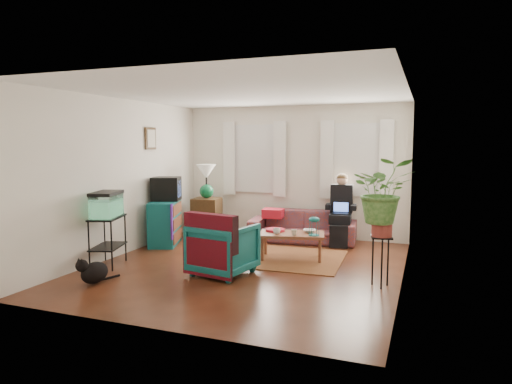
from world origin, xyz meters
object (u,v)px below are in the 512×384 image
at_px(dresser, 165,223).
at_px(armchair, 223,246).
at_px(sofa, 303,221).
at_px(plant_stand, 381,262).
at_px(coffee_table, 292,246).
at_px(side_table, 207,217).
at_px(aquarium_stand, 108,241).

xyz_separation_m(dresser, armchair, (1.82, -1.38, 0.00)).
xyz_separation_m(sofa, plant_stand, (1.67, -2.33, -0.06)).
bearing_deg(coffee_table, plant_stand, -45.64).
xyz_separation_m(side_table, aquarium_stand, (-0.35, -2.63, -0.00)).
xyz_separation_m(armchair, coffee_table, (0.68, 1.15, -0.19)).
xyz_separation_m(dresser, plant_stand, (3.98, -1.18, -0.07)).
bearing_deg(aquarium_stand, sofa, 32.09).
bearing_deg(armchair, aquarium_stand, 17.15).
xyz_separation_m(side_table, dresser, (-0.34, -1.03, 0.03)).
xyz_separation_m(side_table, plant_stand, (3.64, -2.22, -0.05)).
bearing_deg(dresser, armchair, -57.02).
xyz_separation_m(armchair, plant_stand, (2.16, 0.19, -0.07)).
height_order(coffee_table, plant_stand, plant_stand).
bearing_deg(aquarium_stand, dresser, 71.98).
distance_m(sofa, aquarium_stand, 3.60).
height_order(armchair, plant_stand, armchair).
bearing_deg(plant_stand, aquarium_stand, -174.11).
height_order(side_table, plant_stand, side_table).
height_order(side_table, dresser, dresser).
bearing_deg(armchair, side_table, -48.12).
bearing_deg(dresser, aquarium_stand, -110.30).
relative_size(armchair, plant_stand, 1.22).
relative_size(coffee_table, plant_stand, 1.55).
relative_size(side_table, armchair, 0.93).
bearing_deg(dresser, sofa, 6.47).
distance_m(side_table, dresser, 1.09).
height_order(sofa, dresser, dresser).
relative_size(side_table, dresser, 0.84).
bearing_deg(aquarium_stand, plant_stand, -11.77).
bearing_deg(armchair, coffee_table, -110.35).
bearing_deg(armchair, plant_stand, -164.61).
relative_size(sofa, side_table, 2.63).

